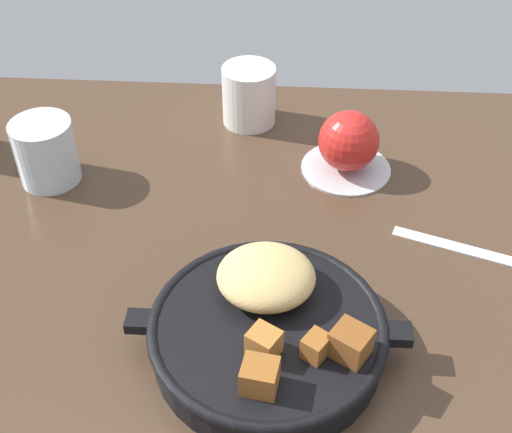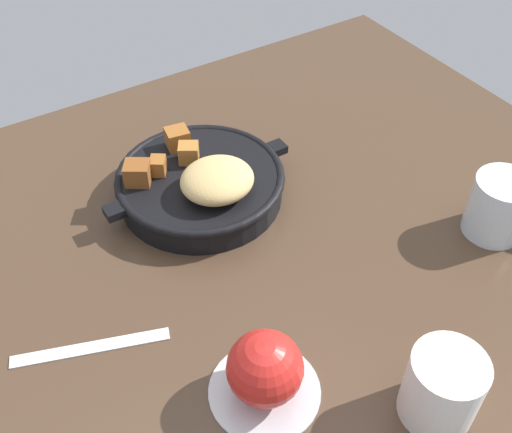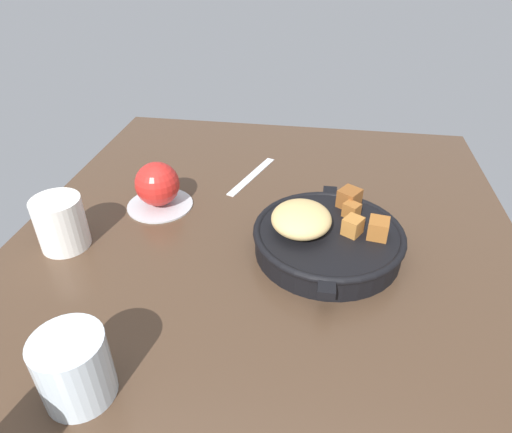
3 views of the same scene
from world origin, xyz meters
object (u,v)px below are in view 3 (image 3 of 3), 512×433
object	(u,v)px
cast_iron_skillet	(326,236)
red_apple	(157,184)
ceramic_mug_white	(61,223)
butter_knife	(252,176)
water_glass_short	(74,368)

from	to	relation	value
cast_iron_skillet	red_apple	xyz separation A→B (cm)	(8.93, 30.29, 1.64)
cast_iron_skillet	ceramic_mug_white	world-z (taller)	ceramic_mug_white
cast_iron_skillet	butter_knife	world-z (taller)	cast_iron_skillet
red_apple	ceramic_mug_white	xyz separation A→B (cm)	(-13.75, 10.99, -0.29)
red_apple	butter_knife	xyz separation A→B (cm)	(13.62, -14.89, -4.40)
water_glass_short	ceramic_mug_white	bearing A→B (deg)	31.50
cast_iron_skillet	butter_knife	size ratio (longest dim) A/B	1.58
butter_knife	water_glass_short	size ratio (longest dim) A/B	2.09
water_glass_short	cast_iron_skillet	bearing A→B (deg)	-41.09
cast_iron_skillet	red_apple	bearing A→B (deg)	73.57
ceramic_mug_white	butter_knife	bearing A→B (deg)	-43.40
butter_knife	water_glass_short	xyz separation A→B (cm)	(-52.34, 10.58, 4.04)
ceramic_mug_white	water_glass_short	size ratio (longest dim) A/B	1.02
cast_iron_skillet	butter_knife	bearing A→B (deg)	34.32
red_apple	butter_knife	distance (cm)	20.65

